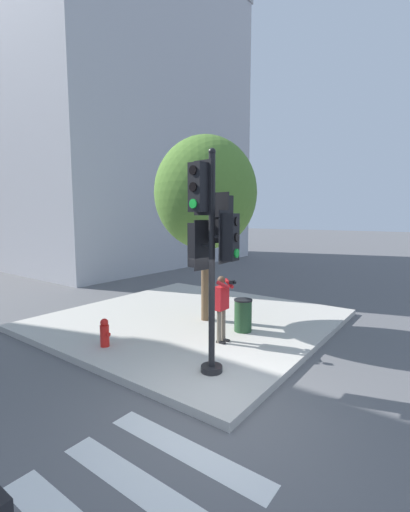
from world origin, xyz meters
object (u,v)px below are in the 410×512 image
traffic_signal_pole (212,238)px  person_photographer (222,303)px  trash_bin (243,315)px  fire_hydrant (105,333)px  street_tree (206,194)px

traffic_signal_pole → person_photographer: size_ratio=2.64×
trash_bin → traffic_signal_pole: bearing=-163.7°
traffic_signal_pole → trash_bin: 3.50m
fire_hydrant → trash_bin: (2.99, -2.15, 0.11)m
street_tree → trash_bin: bearing=-98.8°
trash_bin → street_tree: bearing=81.2°
street_tree → person_photographer: bearing=-131.3°
person_photographer → fire_hydrant: bearing=132.5°
street_tree → fire_hydrant: size_ratio=7.93×
street_tree → fire_hydrant: (-3.21, 0.70, -3.49)m
traffic_signal_pole → fire_hydrant: 3.79m
street_tree → traffic_signal_pole: bearing=-141.5°
person_photographer → street_tree: bearing=48.7°
traffic_signal_pole → trash_bin: size_ratio=4.97×
street_tree → trash_bin: street_tree is taller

